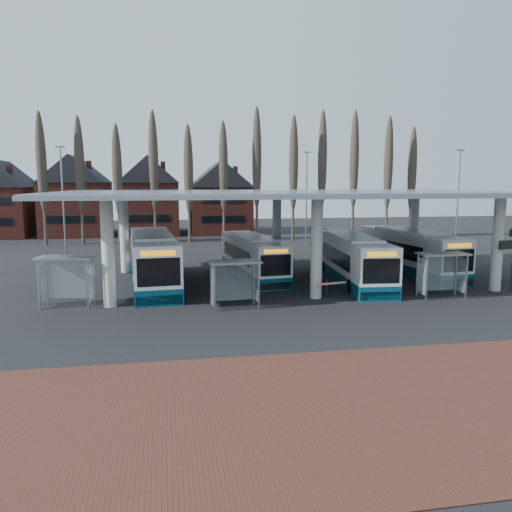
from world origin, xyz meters
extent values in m
plane|color=black|center=(0.00, 0.00, 0.00)|extent=(140.00, 140.00, 0.00)
cube|color=#512B20|center=(0.00, -12.00, 0.01)|extent=(70.00, 10.00, 0.03)
cylinder|color=beige|center=(-12.00, 2.50, 3.00)|extent=(0.70, 0.70, 6.00)
cylinder|color=beige|center=(-12.00, 13.50, 3.00)|extent=(0.70, 0.70, 6.00)
cylinder|color=beige|center=(0.00, 2.50, 3.00)|extent=(0.70, 0.70, 6.00)
cylinder|color=beige|center=(0.00, 13.50, 3.00)|extent=(0.70, 0.70, 6.00)
cylinder|color=beige|center=(12.00, 2.50, 3.00)|extent=(0.70, 0.70, 6.00)
cylinder|color=beige|center=(12.00, 13.50, 3.00)|extent=(0.70, 0.70, 6.00)
cube|color=gray|center=(0.00, 8.00, 6.25)|extent=(32.00, 16.00, 0.12)
cube|color=silver|center=(0.00, 8.00, 6.32)|extent=(31.50, 15.50, 0.04)
cone|color=#473D33|center=(-22.00, 33.00, 7.25)|extent=(0.36, 0.36, 14.50)
ellipsoid|color=#473D33|center=(-22.00, 33.00, 8.99)|extent=(1.10, 1.10, 11.02)
cone|color=#473D33|center=(-18.00, 33.00, 7.25)|extent=(0.36, 0.36, 14.50)
ellipsoid|color=#473D33|center=(-18.00, 33.00, 8.99)|extent=(1.10, 1.10, 11.02)
cone|color=#473D33|center=(-14.00, 33.00, 7.25)|extent=(0.36, 0.36, 14.50)
ellipsoid|color=#473D33|center=(-14.00, 33.00, 8.99)|extent=(1.10, 1.10, 11.02)
cone|color=#473D33|center=(-10.00, 33.00, 7.25)|extent=(0.36, 0.36, 14.50)
ellipsoid|color=#473D33|center=(-10.00, 33.00, 8.99)|extent=(1.10, 1.10, 11.02)
cone|color=#473D33|center=(-6.00, 33.00, 7.25)|extent=(0.36, 0.36, 14.50)
ellipsoid|color=#473D33|center=(-6.00, 33.00, 8.99)|extent=(1.10, 1.10, 11.02)
cone|color=#473D33|center=(-2.00, 33.00, 7.25)|extent=(0.36, 0.36, 14.50)
ellipsoid|color=#473D33|center=(-2.00, 33.00, 8.99)|extent=(1.10, 1.10, 11.02)
cone|color=#473D33|center=(2.00, 33.00, 7.25)|extent=(0.36, 0.36, 14.50)
ellipsoid|color=#473D33|center=(2.00, 33.00, 8.99)|extent=(1.10, 1.10, 11.02)
cone|color=#473D33|center=(6.00, 33.00, 7.25)|extent=(0.36, 0.36, 14.50)
ellipsoid|color=#473D33|center=(6.00, 33.00, 8.99)|extent=(1.10, 1.10, 11.02)
cone|color=#473D33|center=(10.00, 33.00, 7.25)|extent=(0.36, 0.36, 14.50)
ellipsoid|color=#473D33|center=(10.00, 33.00, 8.99)|extent=(1.10, 1.10, 11.02)
cone|color=#473D33|center=(14.00, 33.00, 7.25)|extent=(0.36, 0.36, 14.50)
ellipsoid|color=#473D33|center=(14.00, 33.00, 8.99)|extent=(1.10, 1.10, 11.02)
cone|color=#473D33|center=(18.00, 33.00, 7.25)|extent=(0.36, 0.36, 14.50)
ellipsoid|color=#473D33|center=(18.00, 33.00, 8.99)|extent=(1.10, 1.10, 11.02)
cone|color=#473D33|center=(22.00, 33.00, 7.25)|extent=(0.36, 0.36, 14.50)
ellipsoid|color=#473D33|center=(22.00, 33.00, 8.99)|extent=(1.10, 1.10, 11.02)
cube|color=maroon|center=(-30.00, 44.00, 3.50)|extent=(8.00, 10.00, 7.00)
cube|color=maroon|center=(-20.50, 44.00, 3.50)|extent=(8.00, 10.00, 7.00)
pyramid|color=black|center=(-20.50, 44.00, 10.50)|extent=(8.30, 10.30, 3.50)
cube|color=maroon|center=(-11.00, 44.00, 3.50)|extent=(8.00, 10.00, 7.00)
pyramid|color=black|center=(-11.00, 44.00, 10.50)|extent=(8.30, 10.30, 3.50)
cube|color=maroon|center=(-1.50, 44.00, 3.50)|extent=(8.00, 10.00, 7.00)
pyramid|color=black|center=(-1.50, 44.00, 10.50)|extent=(8.30, 10.30, 3.50)
cylinder|color=slate|center=(-18.00, 22.00, 5.00)|extent=(0.16, 0.16, 10.00)
cube|color=slate|center=(-18.00, 22.00, 10.10)|extent=(0.80, 0.15, 0.15)
cylinder|color=slate|center=(6.00, 26.00, 5.00)|extent=(0.16, 0.16, 10.00)
cube|color=slate|center=(6.00, 26.00, 10.10)|extent=(0.80, 0.15, 0.15)
cylinder|color=slate|center=(20.00, 20.00, 5.00)|extent=(0.16, 0.16, 10.00)
cube|color=slate|center=(20.00, 20.00, 10.10)|extent=(0.80, 0.15, 0.15)
cube|color=white|center=(-9.75, 8.25, 1.92)|extent=(3.68, 12.94, 2.98)
cube|color=#0B3E55|center=(-9.75, 8.25, 0.48)|extent=(3.71, 12.96, 0.96)
cube|color=white|center=(-9.75, 8.25, 3.46)|extent=(3.02, 7.83, 0.19)
cube|color=black|center=(-9.79, 8.78, 2.02)|extent=(3.45, 9.38, 1.17)
cube|color=black|center=(-9.26, 1.91, 1.97)|extent=(2.39, 0.25, 1.60)
cube|color=black|center=(-10.24, 14.60, 2.02)|extent=(2.30, 0.24, 1.28)
cube|color=orange|center=(-9.26, 1.91, 3.03)|extent=(1.90, 0.20, 0.32)
cube|color=black|center=(-9.26, 1.92, 0.37)|extent=(2.58, 0.28, 0.53)
cylinder|color=black|center=(-10.66, 4.13, 0.51)|extent=(0.38, 1.04, 1.02)
cylinder|color=black|center=(-8.21, 4.31, 0.51)|extent=(0.38, 1.04, 1.02)
cylinder|color=black|center=(-11.26, 11.87, 0.51)|extent=(0.38, 1.04, 1.02)
cylinder|color=black|center=(-8.81, 12.06, 0.51)|extent=(0.38, 1.04, 1.02)
cube|color=white|center=(-2.54, 10.20, 1.63)|extent=(3.44, 11.05, 2.54)
cube|color=#0B3E55|center=(-2.54, 10.20, 0.41)|extent=(3.46, 11.07, 0.81)
cube|color=white|center=(-2.54, 10.20, 2.94)|extent=(2.75, 6.70, 0.16)
cube|color=black|center=(-2.59, 10.65, 1.72)|extent=(3.16, 8.03, 1.00)
cube|color=black|center=(-1.97, 4.82, 1.67)|extent=(2.03, 0.27, 1.36)
cube|color=black|center=(-3.11, 15.58, 1.72)|extent=(1.96, 0.26, 1.09)
cube|color=orange|center=(-1.97, 4.82, 2.58)|extent=(1.61, 0.22, 0.27)
cube|color=black|center=(-1.97, 4.82, 0.32)|extent=(2.19, 0.30, 0.45)
cylinder|color=black|center=(-3.22, 6.67, 0.43)|extent=(0.34, 0.89, 0.87)
cylinder|color=black|center=(-1.14, 6.89, 0.43)|extent=(0.34, 0.89, 0.87)
cylinder|color=black|center=(-3.92, 13.24, 0.43)|extent=(0.34, 0.89, 0.87)
cylinder|color=black|center=(-1.84, 13.46, 0.43)|extent=(0.34, 0.89, 0.87)
cube|color=white|center=(3.92, 6.74, 1.77)|extent=(3.49, 11.98, 2.76)
cube|color=#0B3E55|center=(3.92, 6.74, 0.44)|extent=(3.51, 12.00, 0.89)
cube|color=white|center=(3.92, 6.74, 3.20)|extent=(2.85, 7.25, 0.18)
cube|color=black|center=(3.96, 7.23, 1.87)|extent=(3.25, 8.69, 1.08)
cube|color=black|center=(3.43, 0.87, 1.82)|extent=(2.21, 0.24, 1.48)
cube|color=black|center=(4.42, 12.61, 1.87)|extent=(2.13, 0.24, 1.18)
cube|color=orange|center=(3.43, 0.87, 2.81)|extent=(1.76, 0.20, 0.30)
cube|color=black|center=(3.43, 0.88, 0.34)|extent=(2.38, 0.28, 0.49)
cylinder|color=black|center=(2.48, 3.11, 0.47)|extent=(0.35, 0.96, 0.95)
cylinder|color=black|center=(4.74, 2.92, 0.47)|extent=(0.35, 0.96, 0.95)
cylinder|color=black|center=(3.08, 10.27, 0.47)|extent=(0.35, 0.96, 0.95)
cylinder|color=black|center=(5.34, 10.08, 0.47)|extent=(0.35, 0.96, 0.95)
cube|color=white|center=(9.60, 9.48, 1.80)|extent=(3.34, 12.12, 2.79)
cube|color=#0B3E55|center=(9.60, 9.48, 0.45)|extent=(3.36, 12.14, 0.90)
cube|color=white|center=(9.60, 9.48, 3.24)|extent=(2.76, 7.32, 0.18)
cube|color=black|center=(9.57, 9.97, 1.90)|extent=(3.15, 8.77, 1.10)
cube|color=black|center=(10.00, 3.52, 1.85)|extent=(2.24, 0.21, 1.50)
cube|color=black|center=(9.20, 15.43, 1.90)|extent=(2.16, 0.20, 1.20)
cube|color=orange|center=(10.00, 3.52, 2.84)|extent=(1.78, 0.17, 0.30)
cube|color=black|center=(10.00, 3.53, 0.35)|extent=(2.42, 0.24, 0.50)
cylinder|color=black|center=(8.70, 5.62, 0.48)|extent=(0.34, 0.97, 0.96)
cylinder|color=black|center=(11.00, 5.77, 0.48)|extent=(0.34, 0.97, 0.96)
cylinder|color=black|center=(8.22, 12.88, 0.48)|extent=(0.34, 0.97, 0.96)
cylinder|color=black|center=(10.52, 13.04, 0.48)|extent=(0.34, 0.97, 0.96)
cube|color=gray|center=(-15.72, 2.47, 1.36)|extent=(0.10, 0.10, 2.73)
cube|color=gray|center=(-13.12, 2.13, 1.36)|extent=(0.10, 0.10, 2.73)
cube|color=gray|center=(-15.57, 3.66, 1.36)|extent=(0.10, 0.10, 2.73)
cube|color=gray|center=(-12.97, 3.32, 1.36)|extent=(0.10, 0.10, 2.73)
cube|color=gray|center=(-14.34, 2.90, 2.78)|extent=(3.23, 1.91, 0.11)
cube|color=silver|center=(-14.26, 3.55, 1.42)|extent=(2.60, 0.38, 2.18)
cube|color=silver|center=(-15.70, 3.07, 1.42)|extent=(0.20, 1.20, 2.18)
cube|color=silver|center=(-12.99, 2.72, 1.42)|extent=(0.20, 1.20, 2.18)
cube|color=gray|center=(-6.33, 0.24, 1.27)|extent=(0.09, 0.09, 2.54)
cube|color=gray|center=(-3.89, 0.41, 1.27)|extent=(0.09, 0.09, 2.54)
cube|color=gray|center=(-6.41, 1.35, 1.27)|extent=(0.09, 0.09, 2.54)
cube|color=gray|center=(-3.97, 1.53, 1.27)|extent=(0.09, 0.09, 2.54)
cube|color=gray|center=(-5.15, 0.88, 2.59)|extent=(2.94, 1.62, 0.10)
cube|color=silver|center=(-5.19, 1.49, 1.32)|extent=(2.44, 0.22, 2.03)
cube|color=silver|center=(-6.42, 0.79, 1.32)|extent=(0.12, 1.12, 2.03)
cube|color=silver|center=(-3.88, 0.97, 1.32)|extent=(0.12, 1.12, 2.03)
cube|color=gray|center=(6.17, 0.62, 1.32)|extent=(0.09, 0.09, 2.63)
cube|color=gray|center=(8.70, 0.59, 1.32)|extent=(0.09, 0.09, 2.63)
cube|color=gray|center=(6.18, 1.78, 1.32)|extent=(0.09, 0.09, 2.63)
cube|color=gray|center=(8.71, 1.75, 1.32)|extent=(0.09, 0.09, 2.63)
cube|color=gray|center=(7.44, 1.19, 2.69)|extent=(2.97, 1.51, 0.11)
cube|color=silver|center=(7.45, 1.82, 1.37)|extent=(2.53, 0.08, 2.11)
cube|color=silver|center=(6.12, 1.20, 1.37)|extent=(0.06, 1.16, 2.11)
cube|color=silver|center=(8.76, 1.17, 1.37)|extent=(0.06, 1.16, 2.11)
cylinder|color=black|center=(12.81, 2.04, 1.62)|extent=(0.10, 0.10, 3.23)
cube|color=black|center=(0.65, 2.40, 0.56)|extent=(0.08, 0.08, 1.13)
cube|color=red|center=(0.65, 1.89, 0.97)|extent=(2.22, 0.61, 0.10)
camera|label=1|loc=(-8.72, -25.86, 6.86)|focal=35.00mm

